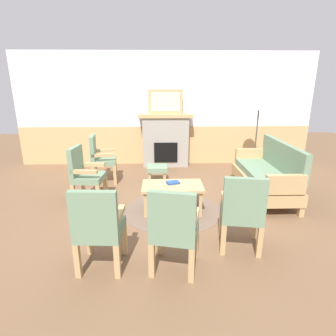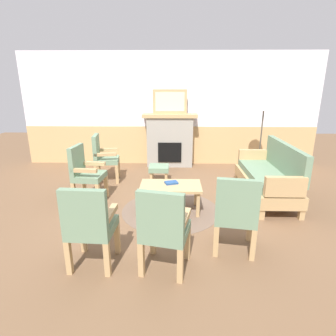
% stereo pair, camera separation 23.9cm
% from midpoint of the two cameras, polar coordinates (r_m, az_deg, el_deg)
% --- Properties ---
extents(ground_plane, '(14.00, 14.00, 0.00)m').
position_cam_midpoint_polar(ground_plane, '(4.69, 1.38, -7.71)').
color(ground_plane, brown).
extents(wall_back, '(7.20, 0.14, 2.70)m').
position_cam_midpoint_polar(wall_back, '(6.89, 1.45, 11.66)').
color(wall_back, white).
rests_on(wall_back, ground_plane).
extents(fireplace, '(1.30, 0.44, 1.28)m').
position_cam_midpoint_polar(fireplace, '(6.74, 1.41, 5.87)').
color(fireplace, gray).
rests_on(fireplace, ground_plane).
extents(framed_picture, '(0.80, 0.04, 0.56)m').
position_cam_midpoint_polar(framed_picture, '(6.62, 1.47, 13.60)').
color(framed_picture, tan).
rests_on(framed_picture, fireplace).
extents(couch, '(0.70, 1.80, 0.98)m').
position_cam_midpoint_polar(couch, '(5.22, 21.43, -1.64)').
color(couch, tan).
rests_on(couch, ground_plane).
extents(coffee_table, '(0.96, 0.56, 0.44)m').
position_cam_midpoint_polar(coffee_table, '(4.36, 2.14, -4.21)').
color(coffee_table, tan).
rests_on(coffee_table, ground_plane).
extents(round_rug, '(1.58, 1.58, 0.01)m').
position_cam_midpoint_polar(round_rug, '(4.52, 2.08, -8.73)').
color(round_rug, brown).
rests_on(round_rug, ground_plane).
extents(book_on_table, '(0.23, 0.19, 0.03)m').
position_cam_midpoint_polar(book_on_table, '(4.40, 2.26, -3.06)').
color(book_on_table, navy).
rests_on(book_on_table, coffee_table).
extents(footstool, '(0.40, 0.40, 0.36)m').
position_cam_midpoint_polar(footstool, '(5.63, -0.67, -0.27)').
color(footstool, tan).
rests_on(footstool, ground_plane).
extents(armchair_near_fireplace, '(0.52, 0.52, 0.98)m').
position_cam_midpoint_polar(armchair_near_fireplace, '(4.86, -15.53, -0.66)').
color(armchair_near_fireplace, tan).
rests_on(armchair_near_fireplace, ground_plane).
extents(armchair_by_window_left, '(0.54, 0.54, 0.98)m').
position_cam_midpoint_polar(armchair_by_window_left, '(5.80, -12.18, 2.46)').
color(armchair_by_window_left, tan).
rests_on(armchair_by_window_left, ground_plane).
extents(armchair_front_left, '(0.57, 0.57, 0.98)m').
position_cam_midpoint_polar(armchair_front_left, '(2.94, 1.49, -12.14)').
color(armchair_front_left, tan).
rests_on(armchair_front_left, ground_plane).
extents(armchair_front_center, '(0.50, 0.50, 0.98)m').
position_cam_midpoint_polar(armchair_front_center, '(3.08, -13.79, -11.15)').
color(armchair_front_center, tan).
rests_on(armchair_front_center, ground_plane).
extents(armchair_corner_left, '(0.55, 0.55, 0.98)m').
position_cam_midpoint_polar(armchair_corner_left, '(3.39, 15.90, -8.64)').
color(armchair_corner_left, tan).
rests_on(armchair_corner_left, ground_plane).
extents(floor_lamp_by_couch, '(0.36, 0.36, 1.68)m').
position_cam_midpoint_polar(floor_lamp_by_couch, '(6.35, 20.32, 11.42)').
color(floor_lamp_by_couch, '#332D28').
rests_on(floor_lamp_by_couch, ground_plane).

